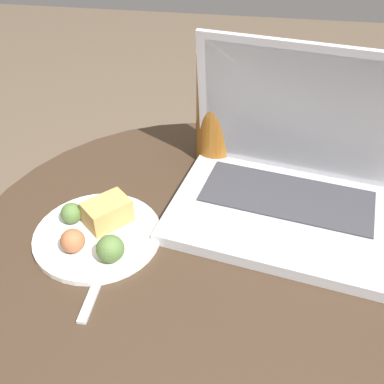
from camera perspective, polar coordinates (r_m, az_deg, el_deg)
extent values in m
cylinder|color=black|center=(0.89, 0.85, -19.49)|extent=(0.07, 0.07, 0.54)
cylinder|color=#38281C|center=(0.67, 1.07, -6.69)|extent=(0.70, 0.70, 0.02)
cube|color=#B2B2B7|center=(0.71, 11.39, -2.89)|extent=(0.38, 0.29, 0.02)
cube|color=#333338|center=(0.73, 11.98, -0.54)|extent=(0.28, 0.16, 0.00)
cube|color=#B2B2B7|center=(0.72, 14.05, 9.61)|extent=(0.34, 0.10, 0.23)
cube|color=silver|center=(0.72, 14.01, 9.47)|extent=(0.31, 0.09, 0.21)
cylinder|color=brown|center=(0.79, 3.16, 10.53)|extent=(0.07, 0.07, 0.20)
cylinder|color=white|center=(0.75, 3.46, 17.97)|extent=(0.07, 0.07, 0.02)
cylinder|color=silver|center=(0.68, -11.87, -5.37)|extent=(0.19, 0.19, 0.01)
cube|color=tan|center=(0.68, -10.70, -2.54)|extent=(0.08, 0.08, 0.04)
sphere|color=#9E5B38|center=(0.65, -14.92, -6.02)|extent=(0.03, 0.03, 0.03)
sphere|color=#4C6B33|center=(0.69, -15.17, -2.82)|extent=(0.03, 0.03, 0.03)
sphere|color=#4C6B33|center=(0.62, -10.33, -7.10)|extent=(0.04, 0.04, 0.04)
cube|color=silver|center=(0.62, -11.87, -11.09)|extent=(0.01, 0.13, 0.00)
cube|color=silver|center=(0.68, -9.47, -5.23)|extent=(0.03, 0.06, 0.00)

